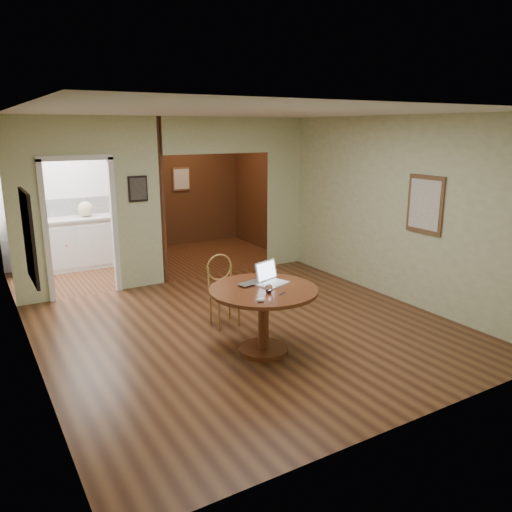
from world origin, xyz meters
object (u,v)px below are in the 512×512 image
open_laptop (270,278)px  chair (222,286)px  closed_laptop (255,284)px  dining_table (263,305)px

open_laptop → chair: bearing=82.7°
closed_laptop → dining_table: bearing=-92.8°
chair → closed_laptop: size_ratio=2.62×
open_laptop → dining_table: bearing=-159.9°
closed_laptop → chair: bearing=76.6°
dining_table → open_laptop: size_ratio=3.05×
chair → open_laptop: 0.95m
dining_table → chair: 1.01m
chair → closed_laptop: bearing=-88.6°
chair → open_laptop: (0.18, -0.88, 0.32)m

